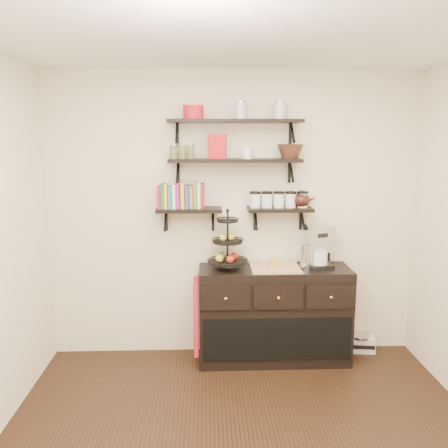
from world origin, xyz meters
TOP-DOWN VIEW (x-y plane):
  - ceiling at (0.00, 0.00)m, footprint 3.50×3.50m
  - back_wall at (0.00, 1.75)m, footprint 3.50×0.02m
  - shelf_top at (0.00, 1.62)m, footprint 1.20×0.27m
  - shelf_mid at (0.00, 1.62)m, footprint 1.20×0.27m
  - shelf_low_left at (-0.42, 1.63)m, footprint 0.60×0.25m
  - shelf_low_right at (0.42, 1.63)m, footprint 0.60×0.25m
  - cookbooks at (-0.47, 1.63)m, footprint 0.43×0.15m
  - glass_canisters at (0.41, 1.63)m, footprint 0.54×0.10m
  - sideboard at (0.37, 1.51)m, footprint 1.40×0.50m
  - fruit_stand at (-0.07, 1.52)m, footprint 0.36×0.36m
  - candle at (0.36, 1.51)m, footprint 0.08×0.08m
  - coffee_maker at (0.78, 1.54)m, footprint 0.26×0.26m
  - thermal_carafe at (0.66, 1.49)m, footprint 0.11×0.11m
  - apron at (-0.36, 1.41)m, footprint 0.04×0.29m
  - radio at (1.25, 1.64)m, footprint 0.30×0.21m
  - recipe_box at (-0.16, 1.61)m, footprint 0.17×0.09m
  - walnut_bowl at (0.50, 1.61)m, footprint 0.24×0.24m
  - ramekins at (0.11, 1.61)m, footprint 0.09×0.09m
  - teapot at (0.62, 1.63)m, footprint 0.23×0.18m
  - red_pot at (-0.37, 1.61)m, footprint 0.18×0.18m

SIDE VIEW (x-z plane):
  - radio at x=1.25m, z-range 0.00..0.17m
  - sideboard at x=0.37m, z-range -0.01..0.91m
  - apron at x=-0.36m, z-range 0.14..0.82m
  - candle at x=0.36m, z-range 0.92..1.00m
  - thermal_carafe at x=0.66m, z-range 0.90..1.12m
  - fruit_stand at x=-0.07m, z-range 0.82..1.35m
  - coffee_maker at x=0.78m, z-range 0.89..1.29m
  - back_wall at x=0.00m, z-range 0.00..2.70m
  - shelf_low_left at x=-0.42m, z-range 1.31..1.54m
  - shelf_low_right at x=0.42m, z-range 1.31..1.54m
  - glass_canisters at x=0.41m, z-range 1.45..1.58m
  - teapot at x=0.62m, z-range 1.45..1.61m
  - cookbooks at x=-0.47m, z-range 1.44..1.70m
  - shelf_mid at x=0.00m, z-range 1.77..2.00m
  - ramekins at x=0.11m, z-range 1.90..2.00m
  - walnut_bowl at x=0.50m, z-range 1.90..2.03m
  - recipe_box at x=-0.16m, z-range 1.90..2.12m
  - shelf_top at x=0.00m, z-range 2.12..2.35m
  - red_pot at x=-0.37m, z-range 2.25..2.37m
  - ceiling at x=0.00m, z-range 2.69..2.71m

